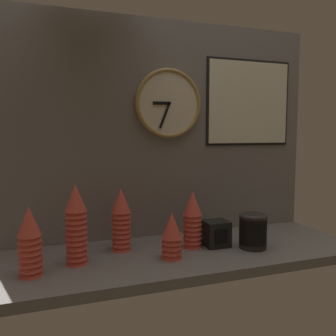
# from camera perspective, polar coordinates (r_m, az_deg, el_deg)

# --- Properties ---
(ground_plane) EXTENTS (1.60, 0.56, 0.04)m
(ground_plane) POSITION_cam_1_polar(r_m,az_deg,el_deg) (1.60, 2.01, -13.71)
(ground_plane) COLOR slate
(wall_tiled_back) EXTENTS (1.60, 0.03, 1.05)m
(wall_tiled_back) POSITION_cam_1_polar(r_m,az_deg,el_deg) (1.76, -1.11, 6.18)
(wall_tiled_back) COLOR slate
(wall_tiled_back) RESTS_ON ground_plane
(cup_stack_left) EXTENTS (0.09, 0.09, 0.32)m
(cup_stack_left) POSITION_cam_1_polar(r_m,az_deg,el_deg) (1.43, -14.53, -8.75)
(cup_stack_left) COLOR #DB4C3D
(cup_stack_left) RESTS_ON ground_plane
(cup_stack_far_left) EXTENTS (0.09, 0.09, 0.25)m
(cup_stack_far_left) POSITION_cam_1_polar(r_m,az_deg,el_deg) (1.37, -21.31, -10.92)
(cup_stack_far_left) COLOR #DB4C3D
(cup_stack_far_left) RESTS_ON ground_plane
(cup_stack_center) EXTENTS (0.09, 0.09, 0.19)m
(cup_stack_center) POSITION_cam_1_polar(r_m,az_deg,el_deg) (1.46, 0.60, -10.77)
(cup_stack_center) COLOR #DB4C3D
(cup_stack_center) RESTS_ON ground_plane
(cup_stack_center_left) EXTENTS (0.09, 0.09, 0.27)m
(cup_stack_center_left) POSITION_cam_1_polar(r_m,az_deg,el_deg) (1.56, -7.52, -8.16)
(cup_stack_center_left) COLOR #DB4C3D
(cup_stack_center_left) RESTS_ON ground_plane
(cup_stack_center_right) EXTENTS (0.09, 0.09, 0.25)m
(cup_stack_center_right) POSITION_cam_1_polar(r_m,az_deg,el_deg) (1.60, 3.95, -8.23)
(cup_stack_center_right) COLOR #DB4C3D
(cup_stack_center_right) RESTS_ON ground_plane
(bowl_stack_right) EXTENTS (0.13, 0.13, 0.16)m
(bowl_stack_right) POSITION_cam_1_polar(r_m,az_deg,el_deg) (1.64, 13.47, -9.64)
(bowl_stack_right) COLOR black
(bowl_stack_right) RESTS_ON ground_plane
(wall_clock) EXTENTS (0.33, 0.03, 0.33)m
(wall_clock) POSITION_cam_1_polar(r_m,az_deg,el_deg) (1.74, 0.10, 10.32)
(wall_clock) COLOR beige
(menu_board) EXTENTS (0.49, 0.01, 0.45)m
(menu_board) POSITION_cam_1_polar(r_m,az_deg,el_deg) (1.95, 12.83, 10.17)
(menu_board) COLOR black
(napkin_dispenser) EXTENTS (0.11, 0.10, 0.12)m
(napkin_dispenser) POSITION_cam_1_polar(r_m,az_deg,el_deg) (1.64, 7.74, -10.38)
(napkin_dispenser) COLOR black
(napkin_dispenser) RESTS_ON ground_plane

